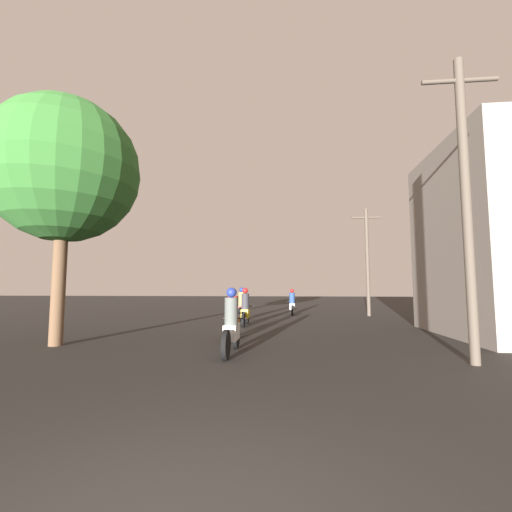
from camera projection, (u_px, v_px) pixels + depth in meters
The scene contains 9 objects.
motorcycle_white at pixel (231, 327), 8.21m from camera, with size 0.60×2.10×1.58m.
motorcycle_orange at pixel (233, 319), 10.53m from camera, with size 0.60×1.92×1.56m.
motorcycle_yellow at pixel (245, 310), 14.36m from camera, with size 0.60×1.92×1.57m.
motorcycle_red at pixel (242, 307), 16.88m from camera, with size 0.60×2.03×1.59m.
motorcycle_silver at pixel (292, 304), 20.08m from camera, with size 0.60×1.92×1.50m.
building_right_near at pixel (512, 238), 11.19m from camera, with size 4.45×5.65×6.38m.
utility_pole_near at pixel (466, 199), 7.32m from camera, with size 1.60×0.20×6.64m.
utility_pole_far at pixel (367, 259), 19.33m from camera, with size 1.60×0.20×6.07m.
street_tree at pixel (65, 171), 9.78m from camera, with size 4.13×4.13×7.00m.
Camera 1 is at (0.76, -1.82, 1.59)m, focal length 24.00 mm.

